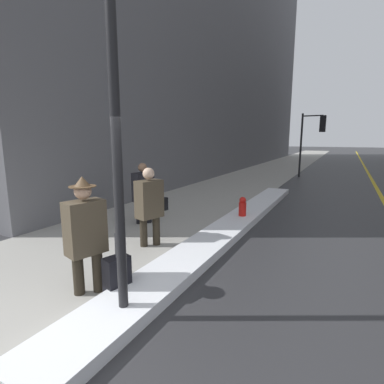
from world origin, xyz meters
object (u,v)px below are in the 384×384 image
object	(u,v)px
pedestrian_in_fedora	(85,231)
fire_hydrant	(242,210)
lamp_post	(113,57)
pedestrian_with_shoulder_bag	(150,203)
traffic_light_near	(314,131)
rolling_suitcase	(117,277)
pedestrian_in_glasses	(144,190)

from	to	relation	value
pedestrian_in_fedora	fire_hydrant	xyz separation A→B (m)	(0.84, 4.67, -0.61)
lamp_post	pedestrian_with_shoulder_bag	distance (m)	3.42
traffic_light_near	rolling_suitcase	xyz separation A→B (m)	(-1.07, -15.35, -2.32)
lamp_post	fire_hydrant	bearing A→B (deg)	90.45
lamp_post	pedestrian_with_shoulder_bag	size ratio (longest dim) A/B	3.17
pedestrian_with_shoulder_bag	rolling_suitcase	size ratio (longest dim) A/B	1.75
pedestrian_with_shoulder_bag	fire_hydrant	distance (m)	2.94
pedestrian_in_glasses	fire_hydrant	xyz separation A→B (m)	(2.30, 1.31, -0.55)
pedestrian_with_shoulder_bag	rolling_suitcase	bearing A→B (deg)	38.36
rolling_suitcase	fire_hydrant	distance (m)	4.57
lamp_post	traffic_light_near	world-z (taller)	lamp_post
traffic_light_near	pedestrian_in_fedora	world-z (taller)	traffic_light_near
pedestrian_in_fedora	pedestrian_in_glasses	world-z (taller)	pedestrian_in_fedora
rolling_suitcase	fire_hydrant	xyz separation A→B (m)	(0.40, 4.55, 0.04)
pedestrian_with_shoulder_bag	traffic_light_near	bearing A→B (deg)	-171.20
traffic_light_near	rolling_suitcase	size ratio (longest dim) A/B	3.82
pedestrian_in_fedora	pedestrian_in_glasses	size ratio (longest dim) A/B	1.08
pedestrian_with_shoulder_bag	rolling_suitcase	distance (m)	2.16
pedestrian_in_fedora	rolling_suitcase	world-z (taller)	pedestrian_in_fedora
fire_hydrant	lamp_post	bearing A→B (deg)	-89.55
traffic_light_near	pedestrian_in_glasses	world-z (taller)	traffic_light_near
pedestrian_in_fedora	pedestrian_with_shoulder_bag	world-z (taller)	pedestrian_in_fedora
rolling_suitcase	fire_hydrant	world-z (taller)	rolling_suitcase
pedestrian_in_glasses	traffic_light_near	bearing A→B (deg)	-177.18
pedestrian_in_fedora	rolling_suitcase	xyz separation A→B (m)	(0.44, 0.12, -0.65)
rolling_suitcase	lamp_post	bearing A→B (deg)	64.94
traffic_light_near	pedestrian_in_fedora	xyz separation A→B (m)	(-1.51, -15.47, -1.66)
pedestrian_with_shoulder_bag	rolling_suitcase	xyz separation A→B (m)	(0.77, -1.92, -0.62)
pedestrian_in_fedora	pedestrian_with_shoulder_bag	distance (m)	2.07
fire_hydrant	pedestrian_in_fedora	bearing A→B (deg)	-100.20
lamp_post	fire_hydrant	distance (m)	5.68
pedestrian_with_shoulder_bag	fire_hydrant	size ratio (longest dim) A/B	2.38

